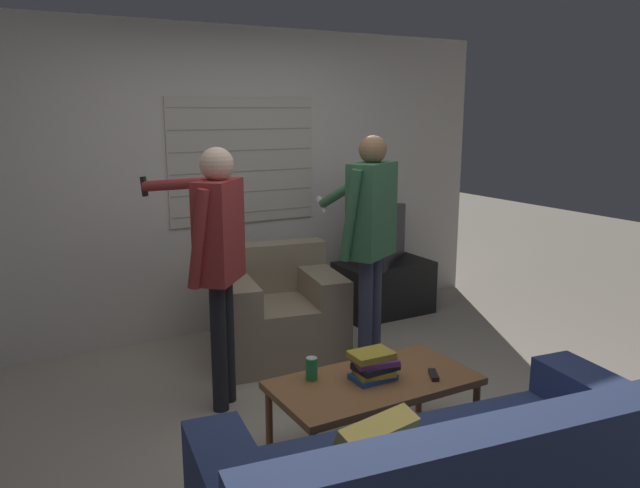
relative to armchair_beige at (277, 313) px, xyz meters
The scene contains 12 objects.
ground_plane 1.28m from the armchair_beige, 94.79° to the right, with size 16.00×16.00×0.00m, color #B2A893.
wall_back 1.24m from the armchair_beige, 96.92° to the left, with size 5.20×0.08×2.55m.
armchair_beige is the anchor object (origin of this frame).
coffee_table 1.55m from the armchair_beige, 95.52° to the right, with size 1.12×0.58×0.43m.
tv_stand 1.39m from the armchair_beige, 18.44° to the left, with size 0.87×0.50×0.49m.
tv 1.44m from the armchair_beige, 18.55° to the left, with size 0.74×0.68×0.50m.
person_left_standing 1.14m from the armchair_beige, 139.05° to the right, with size 0.53×0.79×1.66m.
person_right_standing 1.06m from the armchair_beige, 55.61° to the right, with size 0.53×0.81×1.71m.
book_stack 1.55m from the armchair_beige, 95.54° to the right, with size 0.26×0.20×0.15m.
soda_can 1.45m from the armchair_beige, 108.04° to the right, with size 0.07×0.07×0.13m.
spare_remote 1.68m from the armchair_beige, 84.72° to the right, with size 0.10×0.13×0.02m.
floor_fan 0.67m from the armchair_beige, 28.21° to the left, with size 0.27×0.20×0.34m.
Camera 1 is at (-1.86, -2.93, 1.88)m, focal length 35.00 mm.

